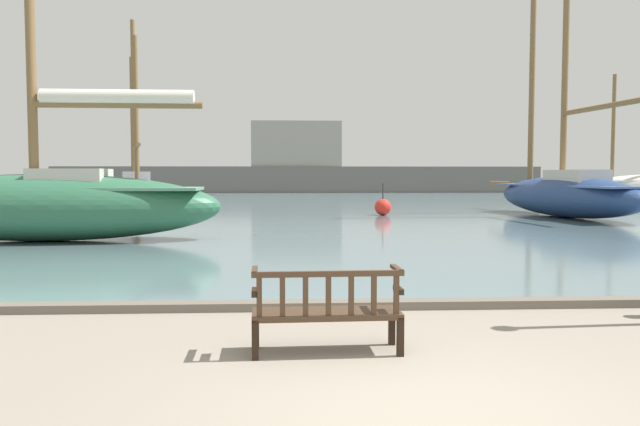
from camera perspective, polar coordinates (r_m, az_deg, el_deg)
name	(u,v)px	position (r m, az deg, el deg)	size (l,w,h in m)	color
ground_plane	(424,410)	(5.41, 9.46, -17.33)	(160.00, 160.00, 0.00)	gray
harbor_water	(303,199)	(48.99, -1.59, 1.33)	(100.00, 80.00, 0.08)	slate
quay_edge_kerb	(366,305)	(9.05, 4.20, -8.36)	(40.00, 0.30, 0.12)	#675F54
park_bench	(327,310)	(6.78, 0.62, -8.85)	(1.62, 0.58, 0.92)	black
sailboat_centre_channel	(45,200)	(18.90, -23.87, 1.09)	(11.76, 2.77, 11.80)	#2D6647
sailboat_nearest_starboard	(136,187)	(41.49, -16.50, 2.31)	(5.66, 11.05, 11.63)	navy
sailboat_mid_starboard	(565,191)	(29.11, 21.53, 1.85)	(3.83, 12.89, 13.44)	navy
channel_buoy	(383,207)	(28.31, 5.77, 0.55)	(0.75, 0.75, 1.45)	red
far_breakwater	(299,173)	(64.29, -1.96, 3.72)	(49.73, 2.40, 7.37)	#66605B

